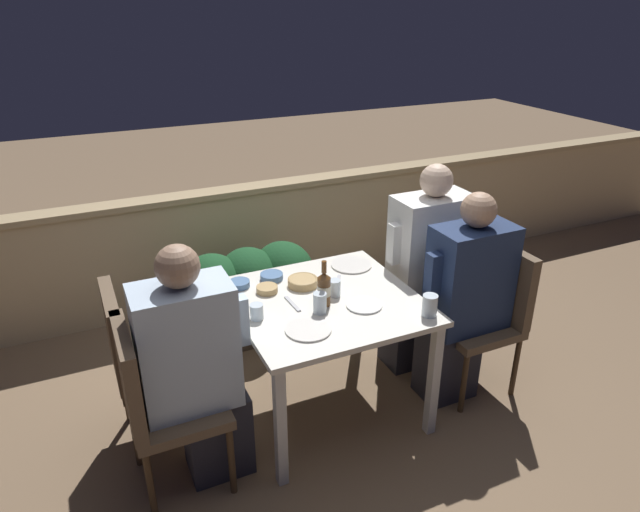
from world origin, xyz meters
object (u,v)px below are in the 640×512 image
(chair_left_far, at_px, (138,354))
(beer_bottle, at_px, (324,288))
(chair_right_far, at_px, (449,280))
(person_navy_jumper, at_px, (463,299))
(chair_left_near, at_px, (154,396))
(person_white_polo, at_px, (425,269))
(person_blue_shirt, at_px, (196,368))
(chair_right_near, at_px, (489,306))
(potted_plant, at_px, (424,260))

(chair_left_far, distance_m, beer_bottle, 0.99)
(chair_right_far, bearing_deg, person_navy_jumper, -116.96)
(chair_right_far, bearing_deg, chair_left_near, -168.48)
(person_white_polo, bearing_deg, chair_left_far, -179.46)
(chair_left_near, bearing_deg, person_blue_shirt, -0.00)
(chair_right_near, bearing_deg, person_white_polo, 119.79)
(beer_bottle, relative_size, potted_plant, 0.36)
(person_blue_shirt, xyz_separation_m, person_white_polo, (1.49, 0.39, 0.03))
(chair_right_near, relative_size, beer_bottle, 3.57)
(chair_left_near, height_order, beer_bottle, beer_bottle)
(chair_right_near, distance_m, potted_plant, 0.87)
(chair_left_near, bearing_deg, beer_bottle, 9.12)
(chair_right_far, bearing_deg, potted_plant, 73.00)
(person_white_polo, bearing_deg, chair_left_near, -167.18)
(person_white_polo, bearing_deg, person_navy_jumper, -88.32)
(chair_right_far, distance_m, person_white_polo, 0.23)
(person_blue_shirt, distance_m, potted_plant, 2.05)
(chair_right_near, height_order, person_white_polo, person_white_polo)
(person_blue_shirt, relative_size, chair_right_near, 1.40)
(chair_left_far, relative_size, potted_plant, 1.28)
(person_blue_shirt, height_order, chair_right_near, person_blue_shirt)
(beer_bottle, bearing_deg, chair_right_far, 13.70)
(chair_right_near, distance_m, beer_bottle, 1.04)
(chair_right_far, distance_m, beer_bottle, 1.05)
(chair_left_near, xyz_separation_m, chair_right_far, (1.89, 0.39, 0.00))
(chair_left_far, relative_size, chair_right_far, 1.00)
(chair_right_far, height_order, beer_bottle, beer_bottle)
(person_blue_shirt, height_order, person_navy_jumper, person_navy_jumper)
(person_navy_jumper, height_order, person_white_polo, person_white_polo)
(person_navy_jumper, bearing_deg, potted_plant, 68.57)
(chair_left_far, xyz_separation_m, potted_plant, (2.05, 0.51, -0.10))
(person_navy_jumper, bearing_deg, chair_right_far, 63.04)
(person_blue_shirt, relative_size, chair_left_far, 1.40)
(person_blue_shirt, xyz_separation_m, chair_right_far, (1.69, 0.39, -0.09))
(chair_left_far, height_order, chair_right_near, same)
(person_navy_jumper, relative_size, beer_bottle, 5.00)
(person_blue_shirt, height_order, person_white_polo, person_white_polo)
(potted_plant, bearing_deg, chair_right_near, -99.11)
(chair_left_near, height_order, chair_right_far, same)
(chair_left_far, xyz_separation_m, chair_right_far, (1.90, 0.02, 0.00))
(chair_left_near, height_order, chair_left_far, same)
(person_white_polo, height_order, potted_plant, person_white_polo)
(person_navy_jumper, distance_m, potted_plant, 0.94)
(chair_left_far, distance_m, chair_right_near, 1.95)
(chair_left_near, relative_size, potted_plant, 1.28)
(chair_left_near, distance_m, beer_bottle, 0.96)
(chair_left_far, height_order, chair_right_far, same)
(chair_right_near, xyz_separation_m, potted_plant, (0.14, 0.86, -0.10))
(person_blue_shirt, distance_m, person_navy_jumper, 1.50)
(chair_left_near, distance_m, person_white_polo, 1.74)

